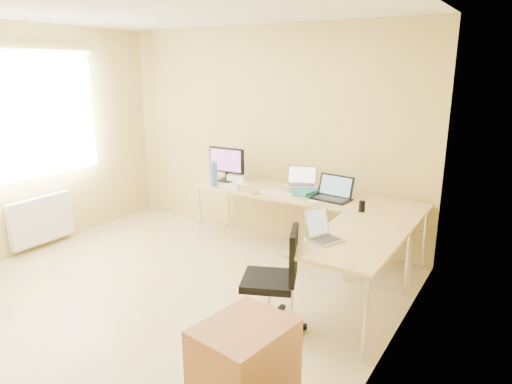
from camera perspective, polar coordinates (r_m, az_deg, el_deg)
The scene contains 24 objects.
floor at distance 4.46m, azimuth -13.95°, elevation -13.45°, with size 4.50×4.50×0.00m, color tan.
ceiling at distance 3.97m, azimuth -16.51°, elevation 21.77°, with size 4.50×4.50×0.00m, color white.
wall_back at distance 5.76m, azimuth 1.38°, elevation 7.16°, with size 4.50×4.50×0.00m, color tan.
wall_right at distance 2.90m, azimuth 14.76°, elevation -1.46°, with size 4.50×4.50×0.00m, color tan.
desk_main at distance 5.31m, azimuth 5.89°, elevation -4.03°, with size 2.65×0.70×0.73m, color tan.
desk_return at distance 4.11m, azimuth 12.09°, elevation -10.25°, with size 0.70×1.30×0.73m, color tan.
monitor at distance 5.72m, azimuth -3.67°, elevation 3.45°, with size 0.50×0.16×0.43m, color black.
book_stack at distance 5.20m, azimuth 6.19°, elevation 0.06°, with size 0.23×0.32×0.05m, color #196461.
laptop_center at distance 5.28m, azimuth 5.69°, elevation 1.88°, with size 0.35×0.27×0.23m, color #A3A1BA.
laptop_black at distance 4.98m, azimuth 9.35°, elevation 0.49°, with size 0.41×0.30×0.26m, color black.
keyboard at distance 5.16m, azimuth 2.37°, elevation -0.15°, with size 0.44×0.12×0.02m, color silver.
mouse at distance 4.84m, azimuth 7.05°, elevation -1.23°, with size 0.10×0.06×0.03m, color white.
mug at distance 5.29m, azimuth -2.30°, elevation 0.57°, with size 0.09×0.09×0.08m, color silver.
cd_stack at distance 5.16m, azimuth -0.18°, elevation -0.08°, with size 0.12×0.12×0.03m, color #BABABB.
water_bottle at distance 5.48m, azimuth -5.25°, elevation 2.22°, with size 0.09×0.09×0.30m, color #3F5AA1.
papers at distance 5.55m, azimuth -2.55°, elevation 0.87°, with size 0.24×0.34×0.01m, color silver.
white_box at distance 5.74m, azimuth -2.17°, elevation 1.78°, with size 0.24×0.18×0.09m, color silver.
desk_fan at distance 5.89m, azimuth -3.01°, elevation 3.01°, with size 0.21×0.21×0.27m, color silver.
black_cup at distance 4.64m, azimuth 12.99°, elevation -1.75°, with size 0.06×0.06×0.11m, color black.
laptop_return at distance 3.81m, azimuth 8.52°, elevation -4.51°, with size 0.24×0.30×0.20m, color #AFAFAF.
office_chair at distance 3.78m, azimuth 1.49°, elevation -9.95°, with size 0.53×0.53×0.89m, color black.
cabinet at distance 2.86m, azimuth -1.47°, elevation -22.50°, with size 0.43×0.53×0.74m, color brown.
radiator at distance 6.06m, azimuth -25.06°, elevation -3.13°, with size 0.09×0.80×0.55m, color white.
window at distance 5.84m, azimuth -26.49°, elevation 8.17°, with size 0.10×1.80×1.40m, color white.
Camera 1 is at (2.89, -2.67, 2.11)m, focal length 32.28 mm.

